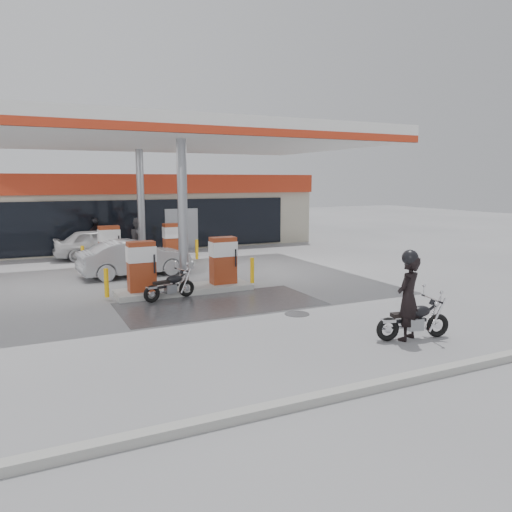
{
  "coord_description": "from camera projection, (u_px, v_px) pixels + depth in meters",
  "views": [
    {
      "loc": [
        -4.87,
        -13.67,
        3.7
      ],
      "look_at": [
        2.21,
        1.09,
        1.2
      ],
      "focal_mm": 35.0,
      "sensor_mm": 36.0,
      "label": 1
    }
  ],
  "objects": [
    {
      "name": "ground",
      "position": [
        205.0,
        306.0,
        14.82
      ],
      "size": [
        90.0,
        90.0,
        0.0
      ],
      "primitive_type": "plane",
      "color": "gray",
      "rests_on": "ground"
    },
    {
      "name": "wet_patch",
      "position": [
        220.0,
        304.0,
        15.04
      ],
      "size": [
        6.0,
        3.0,
        0.0
      ],
      "primitive_type": "cube",
      "color": "#4C4C4F",
      "rests_on": "ground"
    },
    {
      "name": "drain_cover",
      "position": [
        297.0,
        314.0,
        13.9
      ],
      "size": [
        0.7,
        0.7,
        0.01
      ],
      "primitive_type": "cylinder",
      "color": "#38383A",
      "rests_on": "ground"
    },
    {
      "name": "kerb",
      "position": [
        343.0,
        393.0,
        8.57
      ],
      "size": [
        28.0,
        0.25,
        0.15
      ],
      "primitive_type": "cube",
      "color": "gray",
      "rests_on": "ground"
    },
    {
      "name": "store_building",
      "position": [
        110.0,
        210.0,
        28.73
      ],
      "size": [
        22.0,
        8.22,
        4.0
      ],
      "color": "#B9B29B",
      "rests_on": "ground"
    },
    {
      "name": "canopy",
      "position": [
        157.0,
        137.0,
        18.49
      ],
      "size": [
        16.0,
        10.02,
        5.51
      ],
      "color": "silver",
      "rests_on": "ground"
    },
    {
      "name": "pump_island_near",
      "position": [
        184.0,
        271.0,
        16.5
      ],
      "size": [
        5.14,
        1.3,
        1.78
      ],
      "color": "#9E9E99",
      "rests_on": "ground"
    },
    {
      "name": "pump_island_far",
      "position": [
        142.0,
        249.0,
        21.85
      ],
      "size": [
        5.14,
        1.3,
        1.78
      ],
      "color": "#9E9E99",
      "rests_on": "ground"
    },
    {
      "name": "main_motorcycle",
      "position": [
        414.0,
        321.0,
        11.67
      ],
      "size": [
        1.85,
        0.8,
        0.96
      ],
      "rotation": [
        0.0,
        0.0,
        -0.21
      ],
      "color": "black",
      "rests_on": "ground"
    },
    {
      "name": "biker_main",
      "position": [
        408.0,
        298.0,
        11.53
      ],
      "size": [
        0.86,
        0.73,
        1.99
      ],
      "primitive_type": "imported",
      "rotation": [
        0.0,
        0.0,
        3.55
      ],
      "color": "black",
      "rests_on": "ground"
    },
    {
      "name": "parked_motorcycle",
      "position": [
        170.0,
        287.0,
        15.55
      ],
      "size": [
        1.76,
        0.72,
        0.92
      ],
      "rotation": [
        0.0,
        0.0,
        0.25
      ],
      "color": "black",
      "rests_on": "ground"
    },
    {
      "name": "sedan_white",
      "position": [
        100.0,
        244.0,
        23.66
      ],
      "size": [
        4.27,
        1.89,
        1.43
      ],
      "primitive_type": "imported",
      "rotation": [
        0.0,
        0.0,
        1.52
      ],
      "color": "silver",
      "rests_on": "ground"
    },
    {
      "name": "attendant",
      "position": [
        139.0,
        240.0,
        22.73
      ],
      "size": [
        1.01,
        1.16,
        2.02
      ],
      "primitive_type": "imported",
      "rotation": [
        0.0,
        0.0,
        1.28
      ],
      "color": "#555459",
      "rests_on": "ground"
    },
    {
      "name": "hatchback_silver",
      "position": [
        135.0,
        258.0,
        19.36
      ],
      "size": [
        4.38,
        1.81,
        1.41
      ],
      "primitive_type": "imported",
      "rotation": [
        0.0,
        0.0,
        1.65
      ],
      "color": "#96989D",
      "rests_on": "ground"
    },
    {
      "name": "biker_walking",
      "position": [
        96.0,
        238.0,
        24.6
      ],
      "size": [
        1.1,
        0.91,
        1.76
      ],
      "primitive_type": "imported",
      "rotation": [
        0.0,
        0.0,
        0.56
      ],
      "color": "black",
      "rests_on": "ground"
    }
  ]
}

